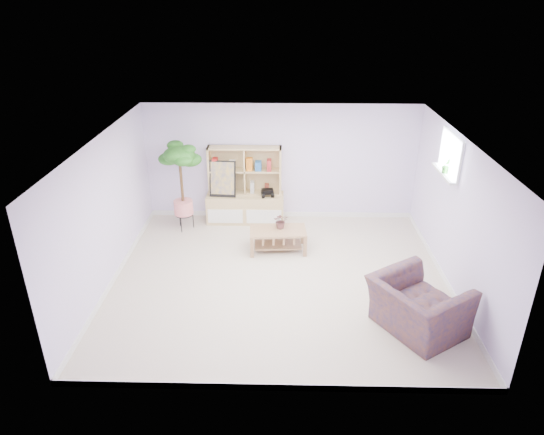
{
  "coord_description": "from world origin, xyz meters",
  "views": [
    {
      "loc": [
        0.04,
        -6.9,
        4.38
      ],
      "look_at": [
        -0.13,
        0.14,
        1.07
      ],
      "focal_mm": 32.0,
      "sensor_mm": 36.0,
      "label": 1
    }
  ],
  "objects_px": {
    "storage_unit": "(245,186)",
    "coffee_table": "(278,240)",
    "floor_tree": "(182,187)",
    "armchair": "(418,303)"
  },
  "relations": [
    {
      "from": "coffee_table",
      "to": "floor_tree",
      "type": "relative_size",
      "value": 0.57
    },
    {
      "from": "storage_unit",
      "to": "armchair",
      "type": "relative_size",
      "value": 1.33
    },
    {
      "from": "coffee_table",
      "to": "floor_tree",
      "type": "xyz_separation_m",
      "value": [
        -1.89,
        0.85,
        0.69
      ]
    },
    {
      "from": "storage_unit",
      "to": "floor_tree",
      "type": "xyz_separation_m",
      "value": [
        -1.2,
        -0.39,
        0.11
      ]
    },
    {
      "from": "storage_unit",
      "to": "coffee_table",
      "type": "height_order",
      "value": "storage_unit"
    },
    {
      "from": "floor_tree",
      "to": "armchair",
      "type": "bearing_deg",
      "value": -38.88
    },
    {
      "from": "storage_unit",
      "to": "floor_tree",
      "type": "height_order",
      "value": "floor_tree"
    },
    {
      "from": "armchair",
      "to": "floor_tree",
      "type": "bearing_deg",
      "value": 17.89
    },
    {
      "from": "coffee_table",
      "to": "armchair",
      "type": "distance_m",
      "value": 3.02
    },
    {
      "from": "storage_unit",
      "to": "coffee_table",
      "type": "xyz_separation_m",
      "value": [
        0.69,
        -1.24,
        -0.58
      ]
    }
  ]
}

